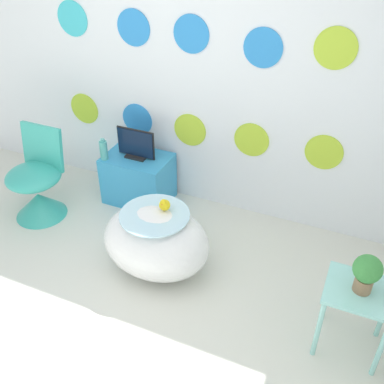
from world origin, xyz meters
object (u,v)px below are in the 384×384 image
at_px(bathtub, 156,241).
at_px(tv, 136,145).
at_px(chair, 37,189).
at_px(vase, 104,150).
at_px(potted_plant_left, 367,272).

distance_m(bathtub, tv, 1.02).
xyz_separation_m(bathtub, chair, (-1.29, 0.21, -0.01)).
height_order(bathtub, vase, vase).
bearing_deg(bathtub, chair, 170.57).
height_order(chair, vase, chair).
height_order(chair, tv, chair).
bearing_deg(chair, potted_plant_left, -7.27).
height_order(vase, potted_plant_left, potted_plant_left).
bearing_deg(chair, vase, 42.27).
bearing_deg(tv, vase, -149.77).
bearing_deg(potted_plant_left, bathtub, 174.66).
bearing_deg(tv, bathtub, -52.89).
xyz_separation_m(bathtub, potted_plant_left, (1.45, -0.14, 0.38)).
xyz_separation_m(chair, tv, (0.70, 0.56, 0.31)).
height_order(bathtub, tv, tv).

